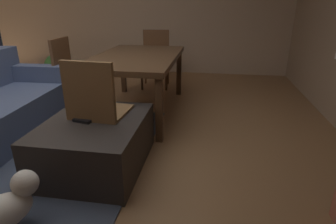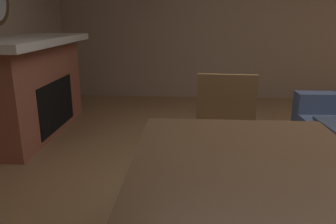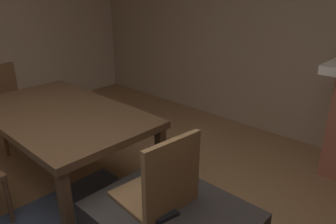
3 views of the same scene
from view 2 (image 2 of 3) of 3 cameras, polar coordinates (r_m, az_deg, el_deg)
name	(u,v)px [view 2 (image 2 of 3)]	position (r m, az deg, el deg)	size (l,w,h in m)	color
floor	(299,211)	(2.61, 21.86, -15.78)	(8.30, 8.30, 0.00)	olive
wall_left	(239,20)	(5.60, 12.30, 15.45)	(0.12, 6.37, 2.57)	#9E846B
area_rug	(300,191)	(2.86, 22.07, -12.68)	(2.60, 2.00, 0.01)	#3D475B
fireplace	(31,86)	(4.07, -22.87, 4.14)	(1.96, 0.76, 1.12)	#9E5642
ottoman_coffee_table	(222,165)	(2.63, 9.39, -9.12)	(1.00, 0.80, 0.43)	#2D2826
tv_remote	(234,136)	(2.59, 11.39, -4.18)	(0.05, 0.16, 0.02)	black
dining_table	(263,215)	(1.24, 16.34, -16.94)	(1.75, 1.01, 0.74)	#513823
dining_chair_west	(225,132)	(2.43, 9.98, -3.40)	(0.48, 0.48, 0.93)	brown
small_dog	(239,132)	(3.46, 12.36, -3.49)	(0.53, 0.43, 0.32)	silver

